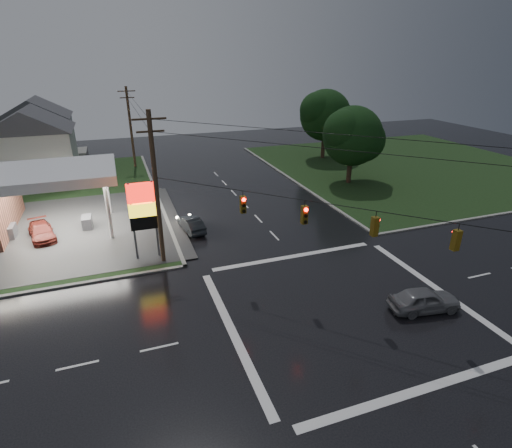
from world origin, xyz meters
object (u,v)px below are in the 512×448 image
object	(u,v)px
tree_ne_near	(354,136)
car_north	(191,224)
car_pump	(41,232)
tree_ne_far	(326,115)
house_far	(38,128)
utility_pole_n	(131,127)
pylon_sign	(143,208)
house_near	(33,144)
car_crossing	(424,300)
utility_pole_nw	(156,188)

from	to	relation	value
tree_ne_near	car_north	size ratio (longest dim) A/B	2.30
car_north	car_pump	xyz separation A→B (m)	(-12.08, 2.60, -0.00)
tree_ne_near	car_pump	xyz separation A→B (m)	(-32.64, -5.02, -4.92)
tree_ne_far	house_far	bearing A→B (deg)	160.29
utility_pole_n	house_far	size ratio (longest dim) A/B	0.95
car_pump	pylon_sign	bearing A→B (deg)	-53.20
house_near	house_far	distance (m)	12.04
tree_ne_far	car_pump	xyz separation A→B (m)	(-35.65, -17.02, -5.54)
house_near	car_crossing	xyz separation A→B (m)	(25.38, -37.95, -3.68)
tree_ne_near	car_north	world-z (taller)	tree_ne_near
pylon_sign	utility_pole_nw	size ratio (longest dim) A/B	0.55
utility_pole_n	car_crossing	bearing A→B (deg)	-70.77
house_far	car_pump	distance (m)	31.44
tree_ne_far	car_crossing	size ratio (longest dim) A/B	2.32
utility_pole_n	car_north	world-z (taller)	utility_pole_n
utility_pole_nw	house_far	size ratio (longest dim) A/B	1.00
house_near	tree_ne_near	xyz separation A→B (m)	(35.09, -14.01, 1.16)
car_crossing	car_north	bearing A→B (deg)	43.02
pylon_sign	car_pump	distance (m)	10.83
utility_pole_nw	car_pump	size ratio (longest dim) A/B	2.51
car_crossing	car_pump	world-z (taller)	car_crossing
house_far	car_north	distance (m)	37.23
utility_pole_n	car_pump	distance (m)	23.38
tree_ne_far	car_crossing	bearing A→B (deg)	-109.48
house_near	car_crossing	size ratio (longest dim) A/B	2.61
utility_pole_n	tree_ne_far	size ratio (longest dim) A/B	1.07
pylon_sign	house_near	bearing A→B (deg)	112.28
utility_pole_nw	tree_ne_far	size ratio (longest dim) A/B	1.12
utility_pole_nw	utility_pole_n	size ratio (longest dim) A/B	1.05
utility_pole_nw	house_near	xyz separation A→B (m)	(-11.45, 26.50, -1.32)
utility_pole_n	tree_ne_near	bearing A→B (deg)	-34.10
utility_pole_n	car_crossing	world-z (taller)	utility_pole_n
pylon_sign	car_pump	xyz separation A→B (m)	(-8.00, 6.47, -3.37)
house_near	house_far	xyz separation A→B (m)	(-1.00, 12.00, 0.00)
tree_ne_near	car_pump	distance (m)	33.39
house_near	car_crossing	distance (m)	45.80
pylon_sign	car_north	world-z (taller)	pylon_sign
tree_ne_far	car_pump	distance (m)	39.89
pylon_sign	car_north	bearing A→B (deg)	43.57
utility_pole_n	house_far	xyz separation A→B (m)	(-12.45, 10.00, -1.06)
car_crossing	tree_ne_far	bearing A→B (deg)	-10.10
tree_ne_near	car_north	bearing A→B (deg)	-159.67
tree_ne_near	car_crossing	bearing A→B (deg)	-112.07
pylon_sign	house_far	distance (m)	39.21
house_near	house_far	world-z (taller)	same
utility_pole_nw	house_near	distance (m)	28.90
pylon_sign	car_pump	size ratio (longest dim) A/B	1.37
pylon_sign	tree_ne_near	xyz separation A→B (m)	(24.64, 11.49, 1.55)
tree_ne_near	utility_pole_nw	bearing A→B (deg)	-152.14
house_far	car_pump	xyz separation A→B (m)	(3.45, -31.03, -3.77)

